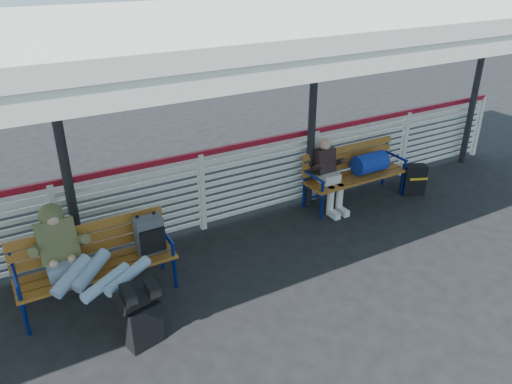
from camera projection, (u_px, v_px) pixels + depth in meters
ground at (269, 297)px, 6.00m from camera, size 60.00×60.00×0.00m
fence at (202, 189)px, 7.19m from camera, size 12.08×0.08×1.24m
canopy at (231, 25)px, 5.35m from camera, size 12.60×3.60×3.16m
luggage_stack at (141, 312)px, 5.13m from camera, size 0.50×0.35×0.76m
bench_left at (112, 250)px, 5.85m from camera, size 1.80×0.56×0.92m
bench_right at (361, 166)px, 8.12m from camera, size 1.80×0.56×0.92m
traveler_man at (88, 267)px, 5.39m from camera, size 0.94×1.64×0.77m
companion_person at (329, 174)px, 7.81m from camera, size 0.32×0.66×1.15m
suitcase_side at (414, 180)px, 8.45m from camera, size 0.42×0.35×0.52m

